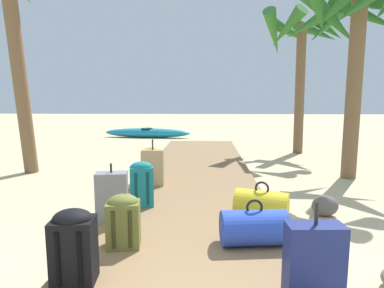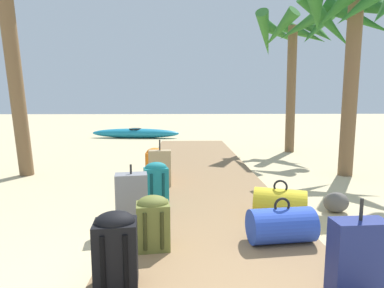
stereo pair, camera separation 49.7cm
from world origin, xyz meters
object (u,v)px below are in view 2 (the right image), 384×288
at_px(backpack_black, 116,248).
at_px(kayak, 135,133).
at_px(duffel_bag_yellow, 280,204).
at_px(backpack_orange, 155,162).
at_px(backpack_olive, 153,221).
at_px(suitcase_grey, 132,198).
at_px(suitcase_navy, 358,257).
at_px(suitcase_tan, 160,168).
at_px(palm_tree_near_right, 352,26).
at_px(palm_tree_far_right, 295,41).
at_px(backpack_teal, 156,184).
at_px(duffel_bag_blue, 281,225).

xyz_separation_m(backpack_black, kayak, (-1.37, 10.27, -0.20)).
height_order(backpack_black, duffel_bag_yellow, backpack_black).
distance_m(backpack_orange, backpack_black, 3.33).
relative_size(backpack_orange, backpack_black, 0.95).
bearing_deg(backpack_olive, backpack_orange, 94.52).
bearing_deg(duffel_bag_yellow, suitcase_grey, -177.48).
distance_m(suitcase_navy, backpack_olive, 1.70).
distance_m(suitcase_tan, kayak, 7.60).
height_order(suitcase_tan, backpack_olive, suitcase_tan).
bearing_deg(palm_tree_near_right, suitcase_grey, -144.89).
bearing_deg(suitcase_tan, suitcase_navy, -61.39).
bearing_deg(palm_tree_far_right, backpack_olive, -118.85).
bearing_deg(suitcase_navy, suitcase_grey, 142.60).
bearing_deg(suitcase_navy, backpack_orange, 116.61).
xyz_separation_m(backpack_black, duffel_bag_yellow, (1.63, 1.34, -0.13)).
relative_size(backpack_teal, kayak, 0.17).
height_order(duffel_bag_blue, suitcase_grey, suitcase_grey).
relative_size(duffel_bag_yellow, kayak, 0.19).
bearing_deg(duffel_bag_yellow, backpack_teal, 163.06).
bearing_deg(suitcase_navy, backpack_teal, 129.57).
height_order(duffel_bag_blue, backpack_olive, backpack_olive).
relative_size(backpack_black, kayak, 0.17).
xyz_separation_m(suitcase_tan, palm_tree_near_right, (3.59, 1.11, 2.49)).
bearing_deg(backpack_olive, suitcase_tan, 92.35).
bearing_deg(backpack_orange, backpack_olive, -85.48).
bearing_deg(duffel_bag_blue, backpack_teal, 140.54).
bearing_deg(duffel_bag_yellow, suitcase_tan, 135.44).
bearing_deg(kayak, suitcase_tan, -78.63).
bearing_deg(backpack_orange, palm_tree_far_right, 43.69).
distance_m(backpack_teal, palm_tree_far_right, 6.66).
xyz_separation_m(suitcase_grey, kayak, (-1.29, 9.01, -0.18)).
distance_m(suitcase_navy, duffel_bag_yellow, 1.48).
xyz_separation_m(duffel_bag_blue, backpack_olive, (-1.24, -0.10, 0.10)).
distance_m(suitcase_navy, duffel_bag_blue, 0.90).
bearing_deg(suitcase_grey, backpack_teal, 66.04).
height_order(suitcase_navy, duffel_bag_yellow, suitcase_navy).
distance_m(duffel_bag_blue, palm_tree_near_right, 4.73).
height_order(backpack_teal, kayak, backpack_teal).
bearing_deg(suitcase_navy, palm_tree_far_right, 74.83).
height_order(backpack_orange, backpack_black, backpack_black).
bearing_deg(duffel_bag_yellow, duffel_bag_blue, -105.90).
distance_m(palm_tree_near_right, palm_tree_far_right, 2.86).
distance_m(duffel_bag_blue, kayak, 9.97).
distance_m(suitcase_tan, suitcase_grey, 1.58).
relative_size(duffel_bag_blue, suitcase_grey, 0.98).
bearing_deg(backpack_black, kayak, 97.61).
bearing_deg(backpack_black, backpack_olive, 70.74).
relative_size(backpack_teal, suitcase_grey, 0.88).
height_order(backpack_black, kayak, backpack_black).
bearing_deg(backpack_orange, palm_tree_near_right, 9.20).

